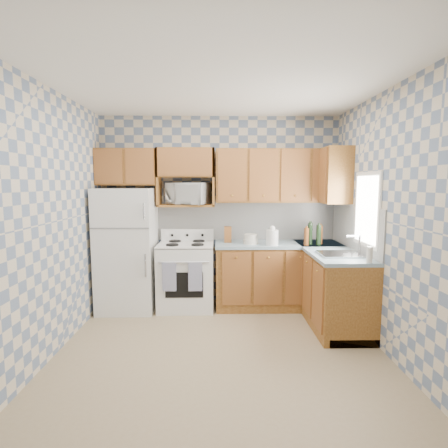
{
  "coord_description": "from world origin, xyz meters",
  "views": [
    {
      "loc": [
        -0.03,
        -3.51,
        1.75
      ],
      "look_at": [
        0.05,
        0.75,
        1.25
      ],
      "focal_mm": 28.0,
      "sensor_mm": 36.0,
      "label": 1
    }
  ],
  "objects": [
    {
      "name": "microwave",
      "position": [
        -0.44,
        1.45,
        1.6
      ],
      "size": [
        0.65,
        0.54,
        0.31
      ],
      "primitive_type": "imported",
      "rotation": [
        0.0,
        0.0,
        -0.35
      ],
      "color": "silver",
      "rests_on": "microwave_shelf"
    },
    {
      "name": "upper_cabinets_fridge",
      "position": [
        -1.29,
        1.44,
        1.97
      ],
      "size": [
        0.82,
        0.33,
        0.5
      ],
      "primitive_type": "cube",
      "color": "#5F330F",
      "rests_on": "back_wall"
    },
    {
      "name": "bottle_1",
      "position": [
        1.33,
        1.1,
        1.06
      ],
      "size": [
        0.06,
        0.06,
        0.27
      ],
      "primitive_type": "cylinder",
      "color": "black",
      "rests_on": "countertop_back"
    },
    {
      "name": "knife_block",
      "position": [
        0.11,
        1.35,
        1.03
      ],
      "size": [
        0.1,
        0.1,
        0.22
      ],
      "primitive_type": "cube",
      "rotation": [
        0.0,
        0.0,
        -0.0
      ],
      "color": "brown",
      "rests_on": "countertop_back"
    },
    {
      "name": "dish_towel_left",
      "position": [
        -0.66,
        0.93,
        0.54
      ],
      "size": [
        0.18,
        0.02,
        0.38
      ],
      "primitive_type": "cube",
      "color": "navy",
      "rests_on": "stove_body"
    },
    {
      "name": "bottle_2",
      "position": [
        1.38,
        1.2,
        1.05
      ],
      "size": [
        0.06,
        0.06,
        0.25
      ],
      "primitive_type": "cylinder",
      "color": "#5F3013",
      "rests_on": "countertop_back"
    },
    {
      "name": "microwave_shelf",
      "position": [
        -0.47,
        1.44,
        1.44
      ],
      "size": [
        0.8,
        0.33,
        0.03
      ],
      "primitive_type": "cube",
      "color": "#5F330F",
      "rests_on": "back_wall"
    },
    {
      "name": "countertop_right",
      "position": [
        1.4,
        0.8,
        0.9
      ],
      "size": [
        0.63,
        1.6,
        0.04
      ],
      "primitive_type": "cube",
      "color": "slate",
      "rests_on": "base_cabinets_right"
    },
    {
      "name": "soap_bottle",
      "position": [
        1.56,
        0.05,
        1.01
      ],
      "size": [
        0.06,
        0.06,
        0.17
      ],
      "primitive_type": "cylinder",
      "color": "beige",
      "rests_on": "countertop_right"
    },
    {
      "name": "dish_towel_right",
      "position": [
        -0.32,
        0.93,
        0.54
      ],
      "size": [
        0.18,
        0.02,
        0.38
      ],
      "primitive_type": "cube",
      "color": "navy",
      "rests_on": "stove_body"
    },
    {
      "name": "back_wall",
      "position": [
        0.0,
        1.6,
        1.35
      ],
      "size": [
        3.4,
        0.02,
        2.7
      ],
      "primitive_type": "cube",
      "color": "slate",
      "rests_on": "ground"
    },
    {
      "name": "food_containers",
      "position": [
        0.43,
        1.22,
        0.99
      ],
      "size": [
        0.2,
        0.2,
        0.13
      ],
      "primitive_type": null,
      "color": "beige",
      "rests_on": "countertop_back"
    },
    {
      "name": "backsplash_back",
      "position": [
        0.4,
        1.59,
        1.2
      ],
      "size": [
        2.6,
        0.02,
        0.56
      ],
      "primitive_type": "cube",
      "color": "white",
      "rests_on": "back_wall"
    },
    {
      "name": "right_wall",
      "position": [
        1.7,
        0.0,
        1.35
      ],
      "size": [
        0.02,
        3.2,
        2.7
      ],
      "primitive_type": "cube",
      "color": "slate",
      "rests_on": "ground"
    },
    {
      "name": "sink",
      "position": [
        1.4,
        0.45,
        0.93
      ],
      "size": [
        0.48,
        0.4,
        0.03
      ],
      "primitive_type": "cube",
      "color": "#B7B7BC",
      "rests_on": "countertop_right"
    },
    {
      "name": "cooktop",
      "position": [
        -0.47,
        1.28,
        0.91
      ],
      "size": [
        0.76,
        0.65,
        0.02
      ],
      "primitive_type": "cube",
      "color": "silver",
      "rests_on": "stove_body"
    },
    {
      "name": "bottle_3",
      "position": [
        1.16,
        1.08,
        1.04
      ],
      "size": [
        0.06,
        0.06,
        0.23
      ],
      "primitive_type": "cylinder",
      "color": "#5F3013",
      "rests_on": "countertop_back"
    },
    {
      "name": "electric_kettle",
      "position": [
        0.7,
        1.11,
        1.02
      ],
      "size": [
        0.16,
        0.16,
        0.21
      ],
      "primitive_type": "cylinder",
      "color": "silver",
      "rests_on": "countertop_back"
    },
    {
      "name": "countertop_back",
      "position": [
        0.82,
        1.3,
        0.9
      ],
      "size": [
        1.77,
        0.63,
        0.04
      ],
      "primitive_type": "cube",
      "color": "slate",
      "rests_on": "base_cabinets_back"
    },
    {
      "name": "base_cabinets_back",
      "position": [
        0.82,
        1.3,
        0.44
      ],
      "size": [
        1.75,
        0.6,
        0.88
      ],
      "primitive_type": "cube",
      "color": "#5F330F",
      "rests_on": "floor"
    },
    {
      "name": "base_cabinets_right",
      "position": [
        1.4,
        0.8,
        0.44
      ],
      "size": [
        0.6,
        1.6,
        0.88
      ],
      "primitive_type": "cube",
      "color": "#5F330F",
      "rests_on": "floor"
    },
    {
      "name": "bottle_0",
      "position": [
        1.23,
        1.16,
        1.07
      ],
      "size": [
        0.06,
        0.06,
        0.29
      ],
      "primitive_type": "cylinder",
      "color": "black",
      "rests_on": "countertop_back"
    },
    {
      "name": "floor",
      "position": [
        0.0,
        0.0,
        0.0
      ],
      "size": [
        3.4,
        3.4,
        0.0
      ],
      "primitive_type": "plane",
      "color": "#8F7957",
      "rests_on": "ground"
    },
    {
      "name": "stove_body",
      "position": [
        -0.47,
        1.28,
        0.45
      ],
      "size": [
        0.76,
        0.65,
        0.9
      ],
      "primitive_type": "cube",
      "color": "silver",
      "rests_on": "floor"
    },
    {
      "name": "backguard",
      "position": [
        -0.47,
        1.55,
        1.0
      ],
      "size": [
        0.76,
        0.08,
        0.17
      ],
      "primitive_type": "cube",
      "color": "silver",
      "rests_on": "cooktop"
    },
    {
      "name": "upper_cabinets_right",
      "position": [
        1.53,
        1.25,
        1.85
      ],
      "size": [
        0.33,
        0.7,
        0.74
      ],
      "primitive_type": "cube",
      "color": "#5F330F",
      "rests_on": "right_wall"
    },
    {
      "name": "refrigerator",
      "position": [
        -1.27,
        1.25,
        0.84
      ],
      "size": [
        0.75,
        0.7,
        1.68
      ],
      "primitive_type": "cube",
      "color": "silver",
      "rests_on": "floor"
    },
    {
      "name": "backsplash_right",
      "position": [
        1.69,
        0.8,
        1.2
      ],
      "size": [
        0.02,
        1.6,
        0.56
      ],
      "primitive_type": "cube",
      "color": "white",
      "rests_on": "right_wall"
    },
    {
      "name": "upper_cabinets_back",
      "position": [
        0.82,
        1.44,
        1.85
      ],
      "size": [
        1.75,
        0.33,
        0.74
      ],
      "primitive_type": "cube",
      "color": "#5F330F",
      "rests_on": "back_wall"
    },
    {
      "name": "window",
      "position": [
        1.69,
        0.45,
        1.45
      ],
      "size": [
        0.02,
        0.66,
        0.86
      ],
      "primitive_type": "cube",
      "color": "silver",
      "rests_on": "right_wall"
    }
  ]
}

